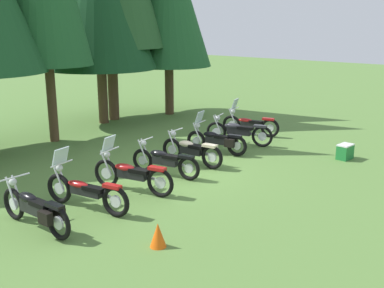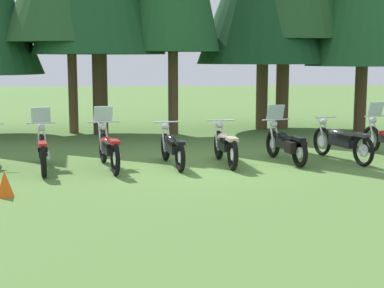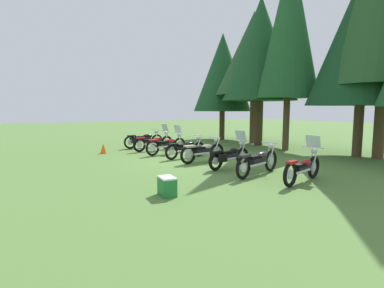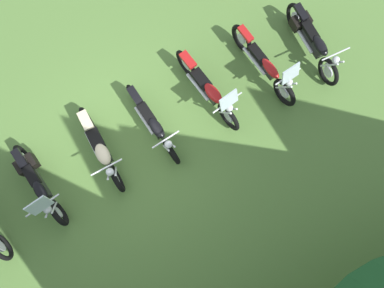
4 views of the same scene
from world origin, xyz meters
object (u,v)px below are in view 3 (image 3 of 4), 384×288
(pine_tree_3, at_px, (290,24))
(pine_tree_4, at_px, (364,34))
(pine_tree_0, at_px, (223,73))
(picnic_cooler, at_px, (167,186))
(motorcycle_1, at_px, (154,142))
(motorcycle_6, at_px, (258,161))
(motorcycle_3, at_px, (186,148))
(pine_tree_2, at_px, (260,49))
(traffic_cone, at_px, (103,149))
(motorcycle_0, at_px, (143,140))
(motorcycle_2, at_px, (167,144))
(motorcycle_4, at_px, (203,151))
(motorcycle_5, at_px, (229,156))
(pine_tree_1, at_px, (254,54))
(motorcycle_7, at_px, (303,167))

(pine_tree_3, bearing_deg, pine_tree_4, 19.82)
(pine_tree_0, bearing_deg, picnic_cooler, -40.32)
(motorcycle_1, distance_m, motorcycle_6, 7.13)
(motorcycle_1, relative_size, motorcycle_3, 1.09)
(pine_tree_2, bearing_deg, traffic_cone, -96.17)
(motorcycle_0, height_order, motorcycle_2, motorcycle_2)
(pine_tree_3, relative_size, pine_tree_4, 1.20)
(motorcycle_4, distance_m, motorcycle_6, 2.93)
(motorcycle_4, height_order, pine_tree_2, pine_tree_2)
(motorcycle_1, height_order, motorcycle_5, motorcycle_1)
(pine_tree_3, height_order, pine_tree_4, pine_tree_3)
(motorcycle_0, xyz_separation_m, motorcycle_4, (5.49, 0.54, -0.00))
(motorcycle_5, relative_size, pine_tree_4, 0.25)
(pine_tree_0, xyz_separation_m, picnic_cooler, (10.85, -9.21, -4.39))
(pine_tree_1, bearing_deg, motorcycle_4, -55.06)
(motorcycle_3, bearing_deg, motorcycle_6, -94.82)
(pine_tree_2, bearing_deg, motorcycle_6, -41.46)
(pine_tree_3, bearing_deg, motorcycle_6, -53.65)
(motorcycle_4, xyz_separation_m, pine_tree_3, (-1.02, 5.68, 5.94))
(motorcycle_5, relative_size, pine_tree_2, 0.25)
(motorcycle_1, xyz_separation_m, pine_tree_3, (3.16, 6.10, 5.94))
(motorcycle_0, height_order, traffic_cone, motorcycle_0)
(motorcycle_4, height_order, pine_tree_0, pine_tree_0)
(motorcycle_0, bearing_deg, picnic_cooler, -109.07)
(motorcycle_4, bearing_deg, pine_tree_0, 44.69)
(pine_tree_1, bearing_deg, picnic_cooler, -49.97)
(motorcycle_7, bearing_deg, pine_tree_2, 40.52)
(motorcycle_0, xyz_separation_m, motorcycle_7, (9.81, 1.34, -0.01))
(motorcycle_7, relative_size, pine_tree_1, 0.27)
(picnic_cooler, bearing_deg, pine_tree_1, 130.03)
(picnic_cooler, bearing_deg, pine_tree_3, 117.45)
(motorcycle_6, bearing_deg, motorcycle_7, -88.94)
(traffic_cone, bearing_deg, pine_tree_4, 56.22)
(pine_tree_3, bearing_deg, motorcycle_0, -125.71)
(motorcycle_0, height_order, motorcycle_6, motorcycle_6)
(motorcycle_1, height_order, pine_tree_0, pine_tree_0)
(motorcycle_1, height_order, pine_tree_1, pine_tree_1)
(motorcycle_1, relative_size, traffic_cone, 4.96)
(motorcycle_5, xyz_separation_m, pine_tree_4, (0.65, 6.63, 4.92))
(motorcycle_6, bearing_deg, motorcycle_4, 79.33)
(motorcycle_0, height_order, pine_tree_1, pine_tree_1)
(motorcycle_0, xyz_separation_m, pine_tree_3, (4.47, 6.22, 5.94))
(motorcycle_0, relative_size, picnic_cooler, 4.11)
(motorcycle_7, height_order, pine_tree_1, pine_tree_1)
(pine_tree_4, relative_size, traffic_cone, 17.62)
(motorcycle_0, xyz_separation_m, pine_tree_1, (1.13, 6.79, 5.03))
(motorcycle_2, height_order, pine_tree_4, pine_tree_4)
(motorcycle_1, bearing_deg, pine_tree_1, -9.87)
(motorcycle_1, distance_m, motorcycle_5, 5.72)
(motorcycle_7, bearing_deg, pine_tree_1, 41.96)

